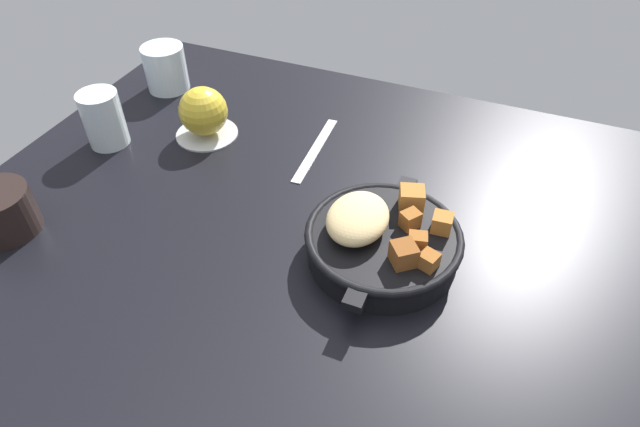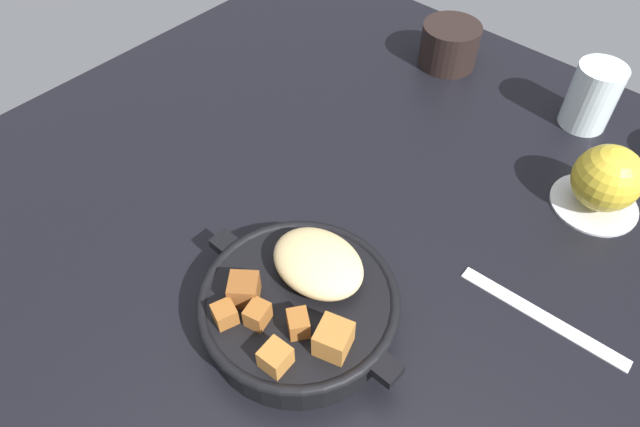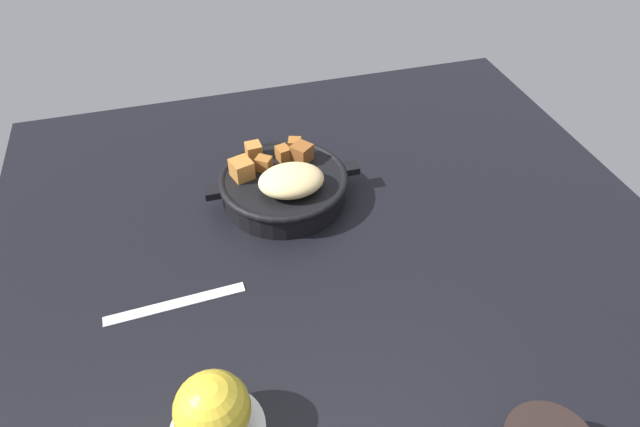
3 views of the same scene
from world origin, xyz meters
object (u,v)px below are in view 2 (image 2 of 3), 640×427
Objects in this scene: coffee_mug_dark at (449,45)px; water_glass_tall at (592,96)px; cast_iron_skillet at (301,303)px; red_apple at (607,178)px; butter_knife at (542,316)px.

water_glass_tall is (22.63, 0.43, 1.35)cm from coffee_mug_dark.
cast_iron_skillet reaches higher than coffee_mug_dark.
red_apple is at bearing -23.65° from coffee_mug_dark.
coffee_mug_dark is at bearing 106.62° from cast_iron_skillet.
water_glass_tall is (-8.18, 13.92, -0.03)cm from red_apple.
coffee_mug_dark is 0.97× the size of water_glass_tall.
coffee_mug_dark is at bearing 156.35° from red_apple.
red_apple is at bearing 95.71° from butter_knife.
butter_knife is at bearing -71.35° from water_glass_tall.
cast_iron_skillet is 1.33× the size of butter_knife.
butter_knife is 35.07cm from water_glass_tall.
red_apple reaches higher than cast_iron_skillet.
butter_knife is 46.98cm from coffee_mug_dark.
butter_knife is (2.94, -19.03, -4.49)cm from red_apple.
red_apple reaches higher than butter_knife.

